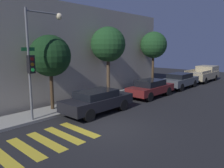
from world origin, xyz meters
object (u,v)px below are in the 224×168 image
at_px(sedan_middle, 151,88).
at_px(pickup_truck, 203,74).
at_px(sedan_far_end, 180,80).
at_px(tree_near_corner, 50,56).
at_px(sedan_near_corner, 97,101).
at_px(traffic_light_pole, 37,52).
at_px(tree_midblock, 108,45).
at_px(tree_far_end, 154,45).

bearing_deg(sedan_middle, pickup_truck, 0.00).
xyz_separation_m(sedan_far_end, tree_near_corner, (-12.54, 2.34, 2.59)).
height_order(sedan_near_corner, pickup_truck, pickup_truck).
distance_m(traffic_light_pole, sedan_near_corner, 4.36).
relative_size(traffic_light_pole, tree_midblock, 1.07).
distance_m(tree_near_corner, tree_midblock, 5.05).
bearing_deg(pickup_truck, tree_far_end, 162.00).
relative_size(sedan_middle, tree_midblock, 0.82).
bearing_deg(sedan_far_end, tree_far_end, 116.04).
xyz_separation_m(sedan_middle, tree_far_end, (4.01, 2.34, 3.34)).
bearing_deg(sedan_middle, tree_far_end, 30.31).
bearing_deg(tree_far_end, pickup_truck, -18.00).
relative_size(sedan_middle, tree_near_corner, 0.96).
bearing_deg(pickup_truck, sedan_far_end, 180.00).
relative_size(traffic_light_pole, sedan_middle, 1.31).
bearing_deg(tree_midblock, sedan_middle, -44.54).
bearing_deg(tree_far_end, tree_midblock, 180.00).
relative_size(sedan_middle, sedan_far_end, 0.95).
bearing_deg(tree_near_corner, sedan_middle, -17.63).
bearing_deg(tree_near_corner, sedan_near_corner, -55.99).
height_order(traffic_light_pole, sedan_far_end, traffic_light_pole).
relative_size(sedan_near_corner, tree_near_corner, 0.98).
height_order(traffic_light_pole, tree_midblock, traffic_light_pole).
relative_size(sedan_far_end, pickup_truck, 0.86).
bearing_deg(traffic_light_pole, tree_far_end, 4.79).
distance_m(pickup_truck, tree_far_end, 8.24).
bearing_deg(tree_midblock, traffic_light_pole, -170.50).
distance_m(sedan_far_end, tree_midblock, 8.56).
bearing_deg(tree_midblock, tree_far_end, -0.00).
bearing_deg(traffic_light_pole, sedan_near_corner, -23.03).
distance_m(traffic_light_pole, tree_far_end, 12.85).
xyz_separation_m(traffic_light_pole, sedan_far_end, (13.95, -1.27, -2.88)).
height_order(tree_near_corner, tree_far_end, tree_far_end).
distance_m(traffic_light_pole, pickup_truck, 20.25).
height_order(traffic_light_pole, sedan_near_corner, traffic_light_pole).
relative_size(traffic_light_pole, pickup_truck, 1.08).
bearing_deg(sedan_far_end, tree_midblock, 162.72).
height_order(tree_near_corner, tree_midblock, tree_midblock).
bearing_deg(tree_midblock, tree_near_corner, -180.00).
height_order(traffic_light_pole, pickup_truck, traffic_light_pole).
xyz_separation_m(sedan_near_corner, pickup_truck, (17.03, 0.00, 0.12)).
xyz_separation_m(tree_near_corner, tree_midblock, (5.00, 0.00, 0.71)).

